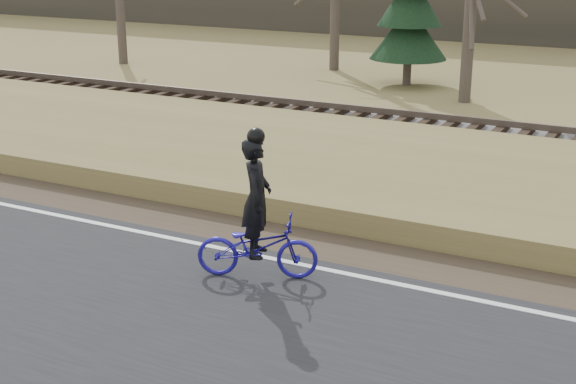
% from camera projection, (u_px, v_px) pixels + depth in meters
% --- Properties ---
extents(ground, '(120.00, 120.00, 0.00)m').
position_uv_depth(ground, '(253.00, 264.00, 12.55)').
color(ground, olive).
rests_on(ground, ground).
extents(road, '(120.00, 6.00, 0.06)m').
position_uv_depth(road, '(157.00, 329.00, 10.43)').
color(road, black).
rests_on(road, ground).
extents(edge_line, '(120.00, 0.12, 0.01)m').
position_uv_depth(edge_line, '(259.00, 256.00, 12.70)').
color(edge_line, silver).
rests_on(edge_line, road).
extents(shoulder, '(120.00, 1.60, 0.04)m').
position_uv_depth(shoulder, '(288.00, 238.00, 13.56)').
color(shoulder, '#473A2B').
rests_on(shoulder, ground).
extents(embankment, '(120.00, 5.00, 0.44)m').
position_uv_depth(embankment, '(357.00, 181.00, 16.03)').
color(embankment, olive).
rests_on(embankment, ground).
extents(ballast, '(120.00, 3.00, 0.45)m').
position_uv_depth(ballast, '(418.00, 139.00, 19.24)').
color(ballast, slate).
rests_on(ballast, ground).
extents(railroad, '(120.00, 2.40, 0.29)m').
position_uv_depth(railroad, '(419.00, 127.00, 19.15)').
color(railroad, black).
rests_on(railroad, ballast).
extents(cyclist, '(1.90, 1.25, 2.27)m').
position_uv_depth(cyclist, '(257.00, 231.00, 11.73)').
color(cyclist, navy).
rests_on(cyclist, road).
extents(conifer, '(2.60, 2.60, 5.95)m').
position_uv_depth(conifer, '(410.00, 1.00, 26.51)').
color(conifer, '#4E4339').
rests_on(conifer, ground).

